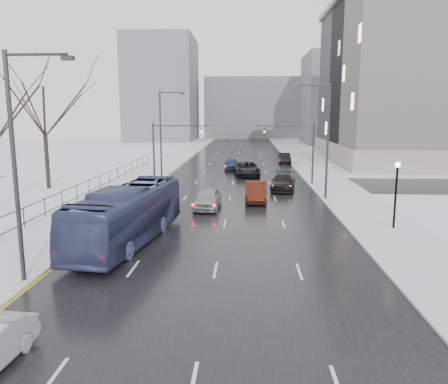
% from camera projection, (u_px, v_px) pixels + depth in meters
% --- Properties ---
extents(road, '(16.00, 150.00, 0.04)m').
position_uv_depth(road, '(235.00, 170.00, 58.31)').
color(road, black).
rests_on(road, ground).
extents(cross_road, '(130.00, 10.00, 0.04)m').
position_uv_depth(cross_road, '(233.00, 184.00, 46.52)').
color(cross_road, black).
rests_on(cross_road, ground).
extents(sidewalk_left, '(5.00, 150.00, 0.16)m').
position_uv_depth(sidewalk_left, '(158.00, 169.00, 58.83)').
color(sidewalk_left, silver).
rests_on(sidewalk_left, ground).
extents(sidewalk_right, '(5.00, 150.00, 0.16)m').
position_uv_depth(sidewalk_right, '(315.00, 170.00, 57.78)').
color(sidewalk_right, silver).
rests_on(sidewalk_right, ground).
extents(park_strip, '(14.00, 150.00, 0.12)m').
position_uv_depth(park_strip, '(89.00, 169.00, 59.31)').
color(park_strip, white).
rests_on(park_strip, ground).
extents(tree_park_e, '(9.45, 9.45, 13.50)m').
position_uv_depth(tree_park_e, '(49.00, 189.00, 43.50)').
color(tree_park_e, black).
rests_on(tree_park_e, ground).
extents(iron_fence, '(0.06, 70.00, 1.30)m').
position_uv_depth(iron_fence, '(31.00, 212.00, 29.32)').
color(iron_fence, black).
rests_on(iron_fence, sidewalk_left).
extents(streetlight_r_mid, '(2.95, 0.25, 10.00)m').
position_uv_depth(streetlight_r_mid, '(325.00, 135.00, 37.25)').
color(streetlight_r_mid, '#2D2D33').
rests_on(streetlight_r_mid, ground).
extents(streetlight_l_near, '(2.95, 0.25, 10.00)m').
position_uv_depth(streetlight_l_near, '(19.00, 157.00, 18.41)').
color(streetlight_l_near, '#2D2D33').
rests_on(streetlight_l_near, ground).
extents(streetlight_l_far, '(2.95, 0.25, 10.00)m').
position_uv_depth(streetlight_l_far, '(163.00, 130.00, 49.87)').
color(streetlight_l_far, '#2D2D33').
rests_on(streetlight_l_far, ground).
extents(lamppost_r_mid, '(0.36, 0.36, 4.28)m').
position_uv_depth(lamppost_r_mid, '(396.00, 185.00, 27.76)').
color(lamppost_r_mid, black).
rests_on(lamppost_r_mid, sidewalk_right).
extents(mast_signal_right, '(6.10, 0.33, 6.50)m').
position_uv_depth(mast_signal_right, '(303.00, 146.00, 45.43)').
color(mast_signal_right, '#2D2D33').
rests_on(mast_signal_right, ground).
extents(mast_signal_left, '(6.10, 0.33, 6.50)m').
position_uv_depth(mast_signal_left, '(164.00, 146.00, 46.16)').
color(mast_signal_left, '#2D2D33').
rests_on(mast_signal_left, ground).
extents(no_uturn_sign, '(0.60, 0.06, 2.70)m').
position_uv_depth(no_uturn_sign, '(327.00, 168.00, 41.72)').
color(no_uturn_sign, '#2D2D33').
rests_on(no_uturn_sign, sidewalk_right).
extents(bldg_far_right, '(24.00, 20.00, 22.00)m').
position_uv_depth(bldg_far_right, '(353.00, 99.00, 109.03)').
color(bldg_far_right, slate).
rests_on(bldg_far_right, ground).
extents(bldg_far_left, '(18.00, 22.00, 28.00)m').
position_uv_depth(bldg_far_left, '(162.00, 90.00, 120.83)').
color(bldg_far_left, slate).
rests_on(bldg_far_left, ground).
extents(bldg_far_center, '(30.00, 18.00, 18.00)m').
position_uv_depth(bldg_far_center, '(255.00, 109.00, 135.16)').
color(bldg_far_center, slate).
rests_on(bldg_far_center, ground).
extents(bus, '(4.28, 12.11, 3.30)m').
position_uv_depth(bus, '(128.00, 214.00, 25.24)').
color(bus, navy).
rests_on(bus, road).
extents(sedan_center_near, '(2.15, 4.82, 1.61)m').
position_uv_depth(sedan_center_near, '(208.00, 199.00, 34.39)').
color(sedan_center_near, '#95979A').
rests_on(sedan_center_near, road).
extents(sedan_right_near, '(1.85, 5.09, 1.67)m').
position_uv_depth(sedan_right_near, '(256.00, 192.00, 37.19)').
color(sedan_right_near, '#40140B').
rests_on(sedan_right_near, road).
extents(sedan_right_cross, '(3.28, 6.31, 1.70)m').
position_uv_depth(sedan_right_cross, '(247.00, 169.00, 52.42)').
color(sedan_right_cross, black).
rests_on(sedan_right_cross, road).
extents(sedan_right_far, '(2.95, 5.71, 1.58)m').
position_uv_depth(sedan_right_far, '(283.00, 182.00, 42.81)').
color(sedan_right_far, black).
rests_on(sedan_right_far, road).
extents(sedan_center_far, '(2.00, 4.66, 1.57)m').
position_uv_depth(sedan_center_far, '(232.00, 164.00, 58.00)').
color(sedan_center_far, navy).
rests_on(sedan_center_far, road).
extents(sedan_right_distant, '(1.67, 4.77, 1.57)m').
position_uv_depth(sedan_right_distant, '(285.00, 158.00, 65.68)').
color(sedan_right_distant, black).
rests_on(sedan_right_distant, road).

